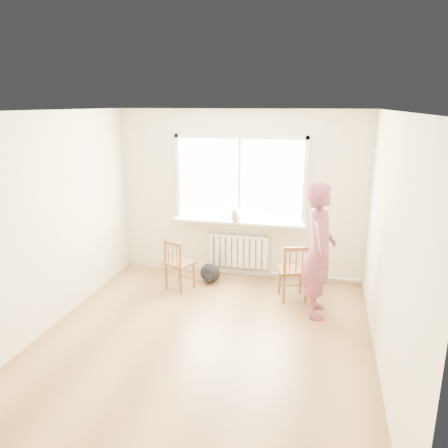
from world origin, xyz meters
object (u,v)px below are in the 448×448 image
Objects in this scene: person at (319,250)px; backpack at (210,273)px; cat at (236,215)px; chair_left at (178,265)px; chair_right at (294,272)px.

backpack is at bearing 62.26° from person.
cat reaches higher than backpack.
chair_left is 0.44× the size of person.
chair_left is 0.94× the size of chair_right.
person is 5.68× the size of backpack.
chair_right is at bearing -31.83° from cat.
person is at bearing 116.43° from chair_right.
person reaches higher than cat.
person reaches higher than chair_left.
person is 1.97m from backpack.
backpack is (-0.36, -0.29, -0.90)m from cat.
person reaches higher than chair_right.
cat is at bearing 38.67° from backpack.
person is (0.34, -0.36, 0.48)m from chair_right.
cat is 1.27× the size of backpack.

